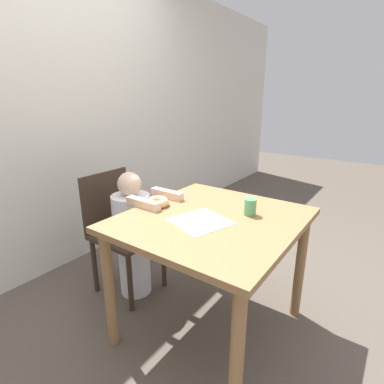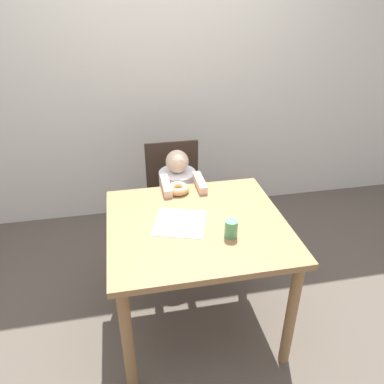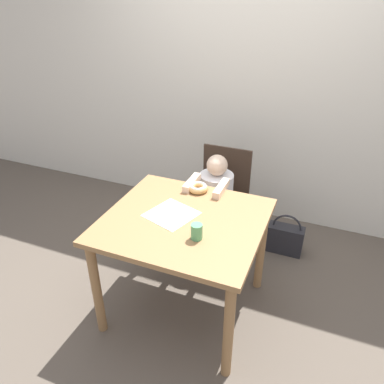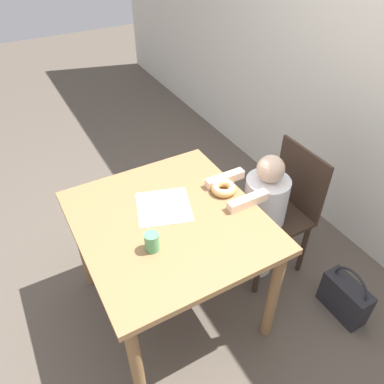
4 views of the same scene
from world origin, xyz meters
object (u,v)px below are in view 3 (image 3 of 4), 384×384
object	(u,v)px
donut	(198,188)
chair	(220,200)
handbag	(285,238)
child_figure	(215,208)
cup	(197,232)

from	to	relation	value
donut	chair	bearing A→B (deg)	84.03
chair	donut	world-z (taller)	chair
donut	handbag	bearing A→B (deg)	41.96
child_figure	cup	world-z (taller)	child_figure
donut	cup	bearing A→B (deg)	-69.45
child_figure	chair	bearing A→B (deg)	90.00
chair	cup	size ratio (longest dim) A/B	9.18
chair	cup	world-z (taller)	chair
chair	child_figure	xyz separation A→B (m)	(0.00, -0.13, -0.01)
donut	cup	distance (m)	0.56
child_figure	handbag	bearing A→B (deg)	24.79
chair	child_figure	world-z (taller)	child_figure
chair	handbag	size ratio (longest dim) A/B	2.37
cup	handbag	bearing A→B (deg)	69.26
handbag	chair	bearing A→B (deg)	-166.91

